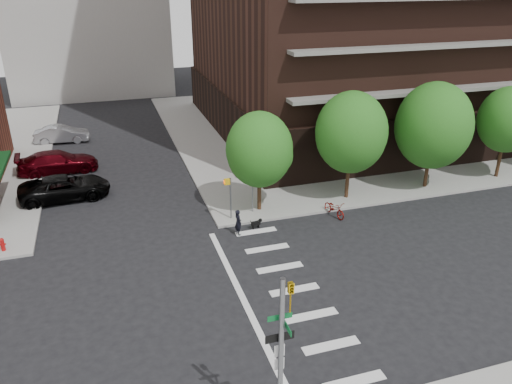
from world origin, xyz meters
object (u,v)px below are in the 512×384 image
(fire_hydrant, at_px, (2,244))
(parked_car_silver, at_px, (62,134))
(parked_car_black, at_px, (65,188))
(scooter, at_px, (334,208))
(dog_walker, at_px, (238,222))
(parked_car_maroon, at_px, (58,162))
(traffic_signal, at_px, (281,375))

(fire_hydrant, bearing_deg, parked_car_silver, 83.03)
(parked_car_silver, bearing_deg, parked_car_black, -172.78)
(scooter, distance_m, dog_walker, 6.25)
(parked_car_black, relative_size, parked_car_maroon, 1.01)
(traffic_signal, relative_size, fire_hydrant, 8.20)
(fire_hydrant, xyz_separation_m, scooter, (18.67, -1.30, -0.06))
(parked_car_maroon, relative_size, dog_walker, 3.69)
(parked_car_black, xyz_separation_m, parked_car_silver, (-0.66, 12.52, -0.05))
(fire_hydrant, bearing_deg, parked_car_maroon, 78.58)
(scooter, xyz_separation_m, dog_walker, (-6.23, -0.50, 0.27))
(fire_hydrant, height_order, parked_car_maroon, parked_car_maroon)
(scooter, relative_size, dog_walker, 1.22)
(parked_car_black, xyz_separation_m, parked_car_maroon, (-0.66, 5.09, 0.03))
(traffic_signal, xyz_separation_m, parked_car_silver, (-7.73, 34.10, -1.95))
(parked_car_maroon, xyz_separation_m, dog_walker, (10.14, -13.18, -0.05))
(traffic_signal, distance_m, parked_car_black, 22.79)
(parked_car_black, bearing_deg, fire_hydrant, 150.70)
(fire_hydrant, height_order, parked_car_black, parked_car_black)
(dog_walker, bearing_deg, fire_hydrant, 69.64)
(traffic_signal, xyz_separation_m, parked_car_maroon, (-7.73, 26.68, -1.88))
(traffic_signal, relative_size, scooter, 3.20)
(traffic_signal, height_order, dog_walker, traffic_signal)
(parked_car_maroon, relative_size, parked_car_silver, 1.25)
(traffic_signal, xyz_separation_m, parked_car_black, (-7.07, 21.59, -1.91))
(fire_hydrant, distance_m, dog_walker, 12.57)
(traffic_signal, distance_m, parked_car_silver, 35.02)
(parked_car_black, height_order, parked_car_maroon, parked_car_maroon)
(parked_car_maroon, bearing_deg, parked_car_black, -176.66)
(traffic_signal, bearing_deg, fire_hydrant, 123.26)
(dog_walker, bearing_deg, scooter, -97.53)
(traffic_signal, relative_size, parked_car_maroon, 1.06)
(dog_walker, bearing_deg, parked_car_black, 37.39)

